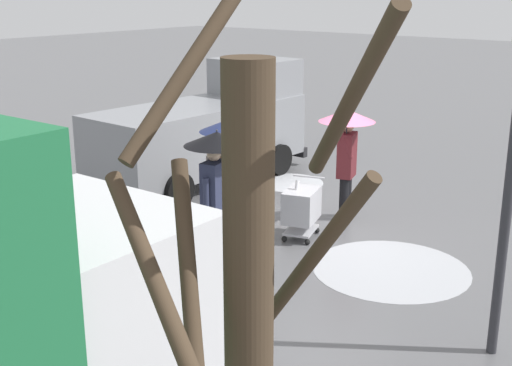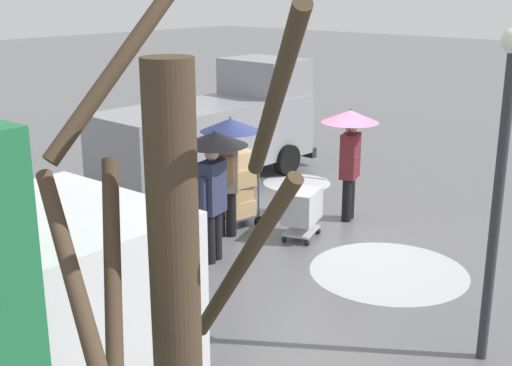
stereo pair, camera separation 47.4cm
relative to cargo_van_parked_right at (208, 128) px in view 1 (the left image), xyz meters
The scene contains 10 objects.
ground_plane 4.33m from the cargo_van_parked_right, 160.09° to the left, with size 90.00×90.00×0.00m, color #5B5B5E.
slush_patch_near_cluster 2.21m from the cargo_van_parked_right, 151.23° to the right, with size 1.51×1.51×0.01m, color silver.
slush_patch_under_van 6.17m from the cargo_van_parked_right, 160.45° to the left, with size 2.45×2.45×0.01m, color #ADAFB5.
cargo_van_parked_right is the anchor object (origin of this frame).
shopping_cart_vendor 4.23m from the cargo_van_parked_right, 155.20° to the left, with size 0.78×0.95×1.04m.
hand_dolly_boxes 3.31m from the cargo_van_parked_right, 141.52° to the left, with size 0.61×0.77×1.42m.
pedestrian_pink_side 3.76m from the cargo_van_parked_right, 137.70° to the left, with size 1.04×1.04×2.15m.
pedestrian_black_side 4.81m from the cargo_van_parked_right, 134.10° to the left, with size 1.04×1.04×2.15m.
pedestrian_white_side 3.93m from the cargo_van_parked_right, behind, with size 1.04×1.04×2.15m.
street_lamp 8.66m from the cargo_van_parked_right, 155.92° to the left, with size 0.28×0.28×3.86m.
Camera 1 is at (-6.22, 9.57, 4.29)m, focal length 47.47 mm.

